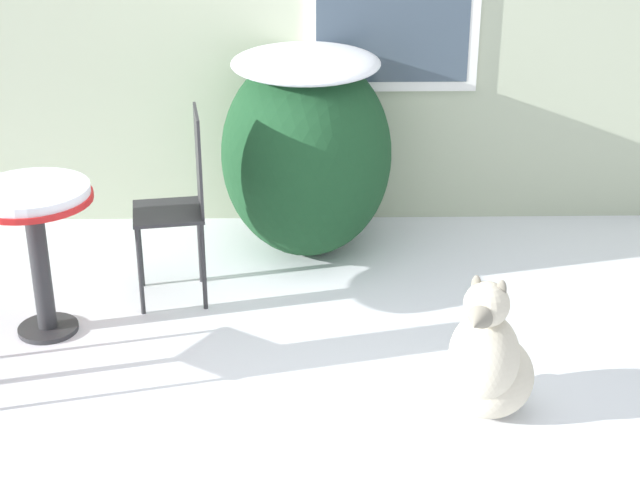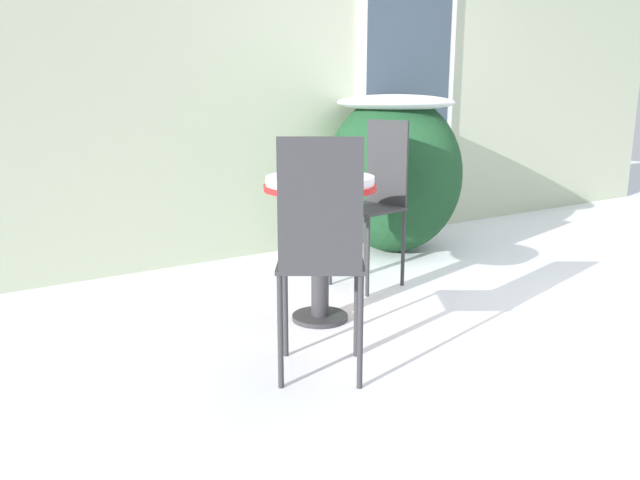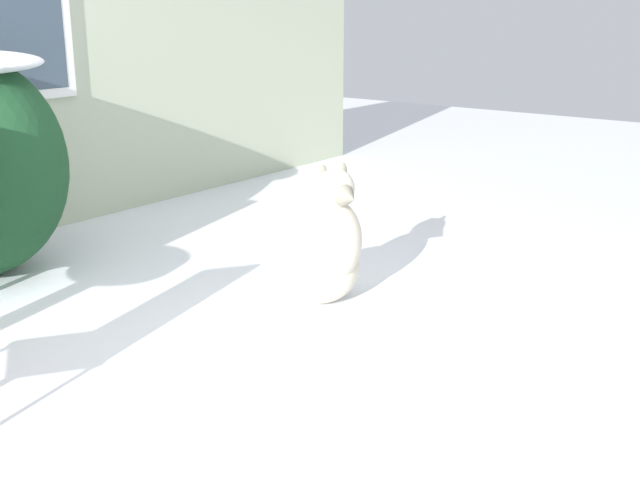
# 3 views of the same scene
# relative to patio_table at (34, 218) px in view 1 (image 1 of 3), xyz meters

# --- Properties ---
(ground_plane) EXTENTS (16.00, 16.00, 0.00)m
(ground_plane) POSITION_rel_patio_table_xyz_m (1.38, -0.72, -0.62)
(ground_plane) COLOR white
(shrub_left) EXTENTS (0.98, 1.09, 1.19)m
(shrub_left) POSITION_rel_patio_table_xyz_m (1.32, 0.98, 0.01)
(shrub_left) COLOR #194223
(shrub_left) RESTS_ON ground_plane
(patio_table) EXTENTS (0.59, 0.59, 0.78)m
(patio_table) POSITION_rel_patio_table_xyz_m (0.00, 0.00, 0.00)
(patio_table) COLOR #2D2D30
(patio_table) RESTS_ON ground_plane
(patio_chair_near_table) EXTENTS (0.41, 0.41, 1.04)m
(patio_chair_near_table) POSITION_rel_patio_table_xyz_m (0.67, 0.37, -0.05)
(patio_chair_near_table) COLOR #2D2D30
(patio_chair_near_table) RESTS_ON ground_plane
(dog) EXTENTS (0.52, 0.58, 0.72)m
(dog) POSITION_rel_patio_table_xyz_m (2.09, -0.80, -0.35)
(dog) COLOR beige
(dog) RESTS_ON ground_plane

